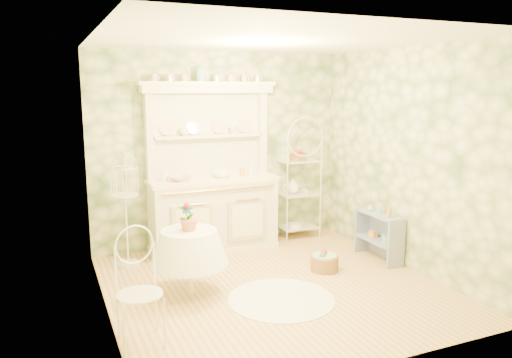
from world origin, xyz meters
name	(u,v)px	position (x,y,z in m)	size (l,w,h in m)	color
floor	(273,286)	(0.00, 0.00, 0.00)	(3.60, 3.60, 0.00)	tan
ceiling	(275,39)	(0.00, 0.00, 2.70)	(3.60, 3.60, 0.00)	white
wall_left	(101,181)	(-1.80, 0.00, 1.35)	(3.60, 3.60, 0.00)	beige
wall_right	(408,159)	(1.80, 0.00, 1.35)	(3.60, 3.60, 0.00)	beige
wall_back	(220,150)	(0.00, 1.80, 1.35)	(3.60, 3.60, 0.00)	beige
wall_front	(376,204)	(0.00, -1.80, 1.35)	(3.60, 3.60, 0.00)	beige
kitchen_dresser	(213,168)	(-0.20, 1.52, 1.15)	(1.87, 0.61, 2.29)	white
bakers_rack	(298,178)	(1.15, 1.62, 0.89)	(0.56, 0.40, 1.78)	white
side_shelf	(379,237)	(1.65, 0.29, 0.30)	(0.26, 0.69, 0.59)	#8191BA
round_table	(190,262)	(-0.92, 0.18, 0.36)	(0.66, 0.66, 0.72)	white
cafe_chair	(140,294)	(-1.60, -0.68, 0.45)	(0.41, 0.41, 0.90)	white
birdcage_stand	(126,212)	(-1.40, 1.33, 0.70)	(0.33, 0.33, 1.40)	white
floor_basket	(324,262)	(0.79, 0.21, 0.11)	(0.35, 0.35, 0.23)	olive
lace_rug	(281,299)	(-0.08, -0.35, 0.00)	(1.14, 1.14, 0.01)	white
bowl_floral	(180,180)	(-0.67, 1.47, 1.02)	(0.28, 0.28, 0.07)	white
bowl_white	(222,177)	(-0.08, 1.51, 1.02)	(0.26, 0.26, 0.08)	white
cup_left	(185,133)	(-0.53, 1.68, 1.61)	(0.13, 0.13, 0.10)	white
cup_right	(233,132)	(0.15, 1.68, 1.61)	(0.10, 0.10, 0.10)	white
potted_geranium	(187,218)	(-0.93, 0.19, 0.85)	(0.16, 0.11, 0.30)	#3F7238
bottle_amber	(389,212)	(1.63, 0.09, 0.68)	(0.07, 0.07, 0.17)	#D3873B
bottle_blue	(380,210)	(1.66, 0.31, 0.65)	(0.05, 0.05, 0.11)	#7DBDD5
bottle_glass	(370,208)	(1.62, 0.46, 0.65)	(0.07, 0.07, 0.09)	silver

